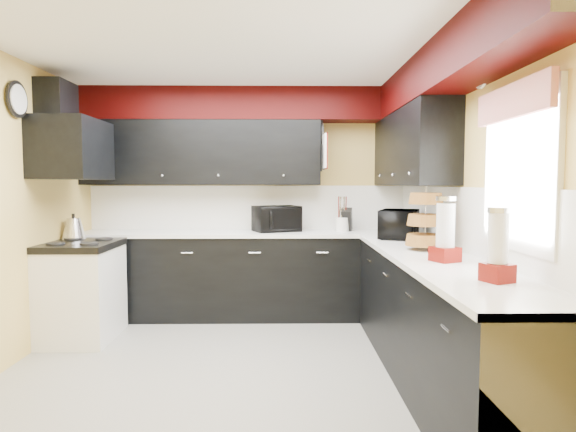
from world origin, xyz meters
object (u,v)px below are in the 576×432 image
object	(u,v)px
kettle	(74,228)
microwave	(399,224)
toaster_oven	(277,219)
utensil_crock	(342,224)
knife_block	(347,220)

from	to	relation	value
kettle	microwave	bearing A→B (deg)	-3.03
toaster_oven	utensil_crock	bearing A→B (deg)	-21.67
toaster_oven	utensil_crock	distance (m)	0.72
utensil_crock	knife_block	xyz separation A→B (m)	(0.05, 0.04, 0.04)
kettle	knife_block	bearing A→B (deg)	10.78
toaster_oven	utensil_crock	size ratio (longest dim) A/B	3.13
microwave	knife_block	distance (m)	0.81
toaster_oven	kettle	distance (m)	2.07
toaster_oven	utensil_crock	world-z (taller)	toaster_oven
toaster_oven	knife_block	distance (m)	0.77
toaster_oven	kettle	size ratio (longest dim) A/B	2.12
utensil_crock	kettle	world-z (taller)	kettle
microwave	knife_block	bearing A→B (deg)	51.43
toaster_oven	kettle	bearing A→B (deg)	173.26
toaster_oven	microwave	distance (m)	1.36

